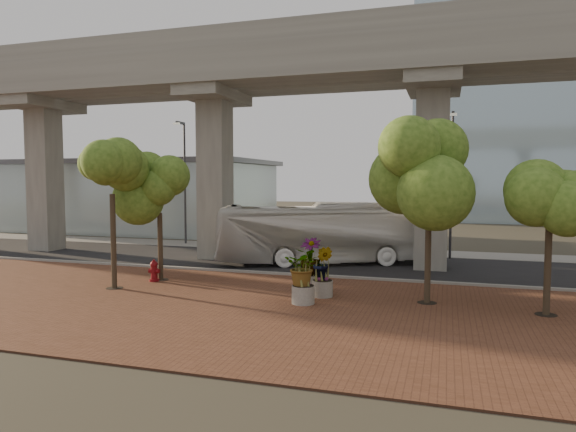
% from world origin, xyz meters
% --- Properties ---
extents(ground, '(160.00, 160.00, 0.00)m').
position_xyz_m(ground, '(0.00, 0.00, 0.00)').
color(ground, '#3C392C').
rests_on(ground, ground).
extents(brick_plaza, '(70.00, 13.00, 0.06)m').
position_xyz_m(brick_plaza, '(0.00, -8.00, 0.03)').
color(brick_plaza, brown).
rests_on(brick_plaza, ground).
extents(asphalt_road, '(90.00, 8.00, 0.04)m').
position_xyz_m(asphalt_road, '(0.00, 2.00, 0.02)').
color(asphalt_road, black).
rests_on(asphalt_road, ground).
extents(curb_strip, '(70.00, 0.25, 0.16)m').
position_xyz_m(curb_strip, '(0.00, -2.00, 0.08)').
color(curb_strip, gray).
rests_on(curb_strip, ground).
extents(far_sidewalk, '(90.00, 3.00, 0.06)m').
position_xyz_m(far_sidewalk, '(0.00, 7.50, 0.03)').
color(far_sidewalk, gray).
rests_on(far_sidewalk, ground).
extents(transit_viaduct, '(72.00, 5.60, 12.40)m').
position_xyz_m(transit_viaduct, '(0.00, 2.00, 7.29)').
color(transit_viaduct, gray).
rests_on(transit_viaduct, ground).
extents(station_pavilion, '(23.00, 13.00, 6.30)m').
position_xyz_m(station_pavilion, '(-20.00, 16.00, 3.22)').
color(station_pavilion, '#ABBEC3').
rests_on(station_pavilion, ground).
extents(transit_bus, '(11.88, 7.03, 3.27)m').
position_xyz_m(transit_bus, '(0.45, 1.98, 1.63)').
color(transit_bus, silver).
rests_on(transit_bus, ground).
extents(fire_hydrant, '(0.48, 0.43, 0.96)m').
position_xyz_m(fire_hydrant, '(-5.59, -5.21, 0.52)').
color(fire_hydrant, maroon).
rests_on(fire_hydrant, ground).
extents(planter_front, '(1.86, 1.86, 2.05)m').
position_xyz_m(planter_front, '(1.82, -7.21, 1.30)').
color(planter_front, gray).
rests_on(planter_front, ground).
extents(planter_right, '(2.00, 2.00, 2.14)m').
position_xyz_m(planter_right, '(1.50, -4.97, 1.35)').
color(planter_right, '#B0A89F').
rests_on(planter_right, ground).
extents(planter_left, '(1.78, 1.78, 1.96)m').
position_xyz_m(planter_left, '(2.23, -5.89, 1.25)').
color(planter_left, '#ABA59A').
rests_on(planter_left, ground).
extents(street_tree_far_west, '(3.28, 3.28, 6.37)m').
position_xyz_m(street_tree_far_west, '(-6.37, -6.99, 4.91)').
color(street_tree_far_west, '#423526').
rests_on(street_tree_far_west, ground).
extents(street_tree_near_west, '(3.43, 3.43, 5.59)m').
position_xyz_m(street_tree_near_west, '(-5.50, -4.82, 4.07)').
color(street_tree_near_west, '#423526').
rests_on(street_tree_near_west, ground).
extents(street_tree_near_east, '(4.14, 4.14, 6.51)m').
position_xyz_m(street_tree_near_east, '(6.13, -5.77, 4.67)').
color(street_tree_near_east, '#423526').
rests_on(street_tree_near_east, ground).
extents(street_tree_far_east, '(3.51, 3.51, 5.68)m').
position_xyz_m(street_tree_far_east, '(9.98, -6.32, 4.12)').
color(street_tree_far_east, '#423526').
rests_on(street_tree_far_east, ground).
extents(streetlamp_west, '(0.42, 1.23, 8.52)m').
position_xyz_m(streetlamp_west, '(-10.93, 7.35, 4.97)').
color(streetlamp_west, '#323337').
rests_on(streetlamp_west, ground).
extents(streetlamp_east, '(0.41, 1.20, 8.25)m').
position_xyz_m(streetlamp_east, '(6.96, 5.65, 4.82)').
color(streetlamp_east, '#313036').
rests_on(streetlamp_east, ground).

